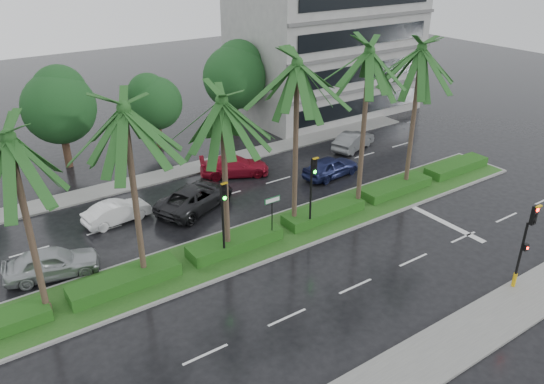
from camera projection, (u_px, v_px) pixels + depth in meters
ground at (292, 241)px, 28.75m from camera, size 120.00×120.00×0.00m
near_sidewalk at (445, 349)px, 21.16m from camera, size 40.00×2.40×0.12m
far_sidewalk at (192, 169)px, 37.62m from camera, size 40.00×2.00×0.12m
median at (282, 232)px, 29.46m from camera, size 36.00×4.00×0.15m
hedge at (282, 227)px, 29.30m from camera, size 35.20×1.40×0.60m
lane_markings at (340, 229)px, 29.98m from camera, size 34.00×13.06×0.01m
palm_row at (262, 93)px, 25.32m from camera, size 26.30×4.20×10.14m
signal_near at (525, 243)px, 23.77m from camera, size 0.34×0.45×4.36m
signal_median_left at (223, 210)px, 25.62m from camera, size 0.34×0.42×4.36m
signal_median_right at (312, 183)px, 28.44m from camera, size 0.34×0.42×4.36m
street_sign at (272, 208)px, 27.67m from camera, size 0.95×0.09×2.60m
bg_trees at (180, 84)px, 40.89m from camera, size 32.92×5.48×7.92m
building at (325, 45)px, 48.19m from camera, size 16.00×10.00×12.00m
car_silver at (52, 263)px, 25.50m from camera, size 2.67×4.69×1.50m
car_white at (117, 212)px, 30.47m from camera, size 1.77×4.00×1.27m
car_darkgrey at (195, 197)px, 31.95m from camera, size 4.49×5.95×1.50m
car_red at (234, 166)px, 36.45m from camera, size 3.66×5.08×1.37m
car_blue at (331, 167)px, 36.23m from camera, size 2.06×4.36×1.44m
car_grey at (353, 141)px, 40.97m from camera, size 2.71×4.46×1.39m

